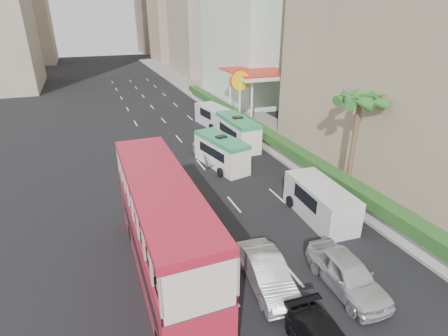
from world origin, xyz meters
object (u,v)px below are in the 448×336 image
double_decker_bus (163,230)px  car_silver_lane_b (345,287)px  minibus_far (237,132)px  panel_van_far (214,116)px  shell_station (256,95)px  minibus_near (221,152)px  van_asset (214,159)px  palm_tree (353,145)px  car_silver_lane_a (266,285)px  panel_van_near (320,202)px

double_decker_bus → car_silver_lane_b: bearing=-27.2°
car_silver_lane_b → minibus_far: (2.91, 18.95, 1.32)m
panel_van_far → car_silver_lane_b: bearing=-105.0°
shell_station → car_silver_lane_b: bearing=-107.9°
panel_van_far → minibus_far: bearing=-99.4°
double_decker_bus → minibus_near: double_decker_bus is taller
van_asset → palm_tree: 11.67m
double_decker_bus → shell_station: bearing=55.2°
panel_van_far → shell_station: bearing=2.3°
shell_station → minibus_far: bearing=-126.3°
car_silver_lane_a → minibus_far: size_ratio=0.74×
car_silver_lane_a → car_silver_lane_b: size_ratio=0.96×
double_decker_bus → shell_station: size_ratio=1.38×
van_asset → double_decker_bus: bearing=-119.3°
minibus_far → panel_van_near: (-0.44, -13.44, -0.27)m
car_silver_lane_a → van_asset: (2.97, 15.22, 0.00)m
car_silver_lane_b → van_asset: 16.67m
minibus_far → palm_tree: size_ratio=0.93×
car_silver_lane_a → palm_tree: palm_tree is taller
car_silver_lane_b → minibus_near: size_ratio=0.83×
shell_station → double_decker_bus: bearing=-124.8°
car_silver_lane_a → car_silver_lane_b: 3.58m
minibus_near → shell_station: (8.90, 11.82, 1.52)m
car_silver_lane_b → minibus_far: bearing=83.8°
palm_tree → minibus_near: bearing=133.0°
minibus_far → van_asset: bearing=-145.6°
car_silver_lane_a → palm_tree: (9.73, 6.33, 3.38)m
minibus_near → panel_van_far: minibus_near is taller
double_decker_bus → minibus_far: bearing=55.9°
palm_tree → shell_station: bearing=83.4°
palm_tree → minibus_far: bearing=107.6°
palm_tree → double_decker_bus: bearing=-163.8°
minibus_far → shell_station: bearing=52.7°
van_asset → minibus_far: size_ratio=0.85×
panel_van_near → shell_station: shell_station is taller
van_asset → panel_van_far: 9.74m
panel_van_far → shell_station: size_ratio=0.67×
car_silver_lane_b → palm_tree: (6.45, 7.77, 3.38)m
shell_station → van_asset: bearing=-131.6°
double_decker_bus → car_silver_lane_a: double_decker_bus is taller
minibus_near → car_silver_lane_b: bearing=-100.5°
car_silver_lane_a → van_asset: bearing=84.8°
minibus_near → car_silver_lane_a: bearing=-114.1°
minibus_near → shell_station: bearing=41.5°
van_asset → panel_van_near: 11.54m
car_silver_lane_a → panel_van_near: bearing=41.1°
double_decker_bus → car_silver_lane_b: double_decker_bus is taller
double_decker_bus → car_silver_lane_a: bearing=-29.8°
shell_station → panel_van_far: bearing=-169.6°
double_decker_bus → minibus_far: (10.26, 15.18, -1.21)m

